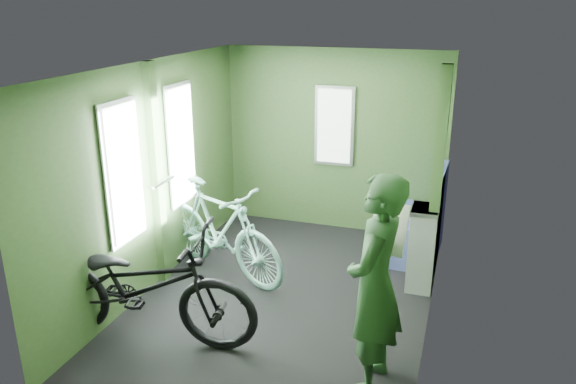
% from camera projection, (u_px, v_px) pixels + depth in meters
% --- Properties ---
extents(room, '(4.00, 4.02, 2.31)m').
position_uv_depth(room, '(282.00, 160.00, 5.22)').
color(room, black).
rests_on(room, ground).
extents(bicycle_black, '(2.13, 1.00, 1.14)m').
position_uv_depth(bicycle_black, '(147.00, 340.00, 4.96)').
color(bicycle_black, black).
rests_on(bicycle_black, ground).
extents(bicycle_mint, '(1.89, 1.30, 1.12)m').
position_uv_depth(bicycle_mint, '(222.00, 275.00, 6.12)').
color(bicycle_mint, '#7CBDB1').
rests_on(bicycle_mint, ground).
extents(passenger, '(0.49, 0.75, 1.72)m').
position_uv_depth(passenger, '(375.00, 285.00, 4.13)').
color(passenger, '#2A4D2C').
rests_on(passenger, ground).
extents(waste_box, '(0.26, 0.37, 0.89)m').
position_uv_depth(waste_box, '(422.00, 248.00, 5.73)').
color(waste_box, gray).
rests_on(waste_box, ground).
extents(bench_seat, '(0.60, 1.02, 1.05)m').
position_uv_depth(bench_seat, '(418.00, 230.00, 6.51)').
color(bench_seat, navy).
rests_on(bench_seat, ground).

